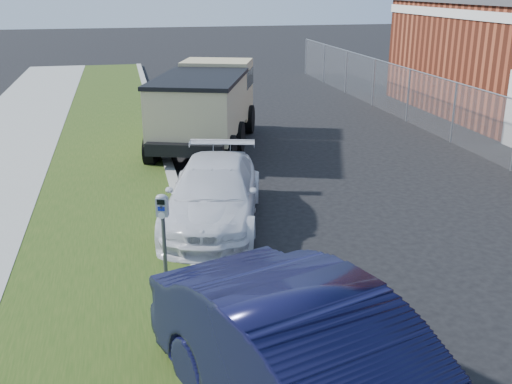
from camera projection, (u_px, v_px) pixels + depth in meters
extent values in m
plane|color=black|center=(346.00, 258.00, 10.48)|extent=(120.00, 120.00, 0.00)
cube|color=gray|center=(185.00, 224.00, 11.76)|extent=(0.25, 50.00, 0.15)
cube|color=#213B10|center=(102.00, 232.00, 11.44)|extent=(3.00, 50.00, 0.13)
plane|color=slate|center=(454.00, 113.00, 17.87)|extent=(0.00, 30.00, 30.00)
cylinder|color=gray|center=(457.00, 83.00, 17.57)|extent=(0.04, 30.00, 0.04)
cylinder|color=gray|center=(454.00, 113.00, 17.87)|extent=(0.06, 0.06, 1.80)
cylinder|color=gray|center=(408.00, 96.00, 20.63)|extent=(0.06, 0.06, 1.80)
cylinder|color=gray|center=(374.00, 82.00, 23.40)|extent=(0.06, 0.06, 1.80)
cylinder|color=gray|center=(346.00, 72.00, 26.16)|extent=(0.06, 0.06, 1.80)
cylinder|color=gray|center=(324.00, 63.00, 28.93)|extent=(0.06, 0.06, 1.80)
cylinder|color=gray|center=(306.00, 56.00, 31.69)|extent=(0.06, 0.06, 1.80)
cube|color=silver|center=(490.00, 17.00, 18.21)|extent=(0.06, 14.00, 0.30)
cylinder|color=#3F4247|center=(164.00, 247.00, 9.44)|extent=(0.08, 0.08, 1.00)
cube|color=gray|center=(162.00, 207.00, 9.22)|extent=(0.21, 0.17, 0.30)
ellipsoid|color=gray|center=(162.00, 198.00, 9.17)|extent=(0.22, 0.18, 0.11)
cube|color=black|center=(161.00, 202.00, 9.12)|extent=(0.12, 0.05, 0.08)
cube|color=#0D1D97|center=(161.00, 209.00, 9.16)|extent=(0.11, 0.04, 0.07)
cylinder|color=silver|center=(162.00, 216.00, 9.20)|extent=(0.11, 0.04, 0.11)
cube|color=#3F4247|center=(161.00, 207.00, 9.15)|extent=(0.04, 0.02, 0.05)
imported|color=silver|center=(213.00, 193.00, 11.86)|extent=(2.77, 4.61, 1.25)
imported|color=black|center=(324.00, 382.00, 5.93)|extent=(3.24, 5.24, 1.63)
cube|color=black|center=(205.00, 126.00, 17.39)|extent=(3.73, 6.03, 0.31)
cube|color=tan|center=(217.00, 89.00, 19.07)|extent=(2.51, 2.20, 1.78)
cube|color=black|center=(217.00, 78.00, 18.95)|extent=(2.54, 2.23, 0.53)
cube|color=tan|center=(200.00, 105.00, 16.48)|extent=(3.25, 4.24, 1.43)
cube|color=black|center=(199.00, 78.00, 16.23)|extent=(3.36, 4.35, 0.11)
cube|color=black|center=(222.00, 108.00, 20.12)|extent=(2.06, 0.83, 0.27)
cylinder|color=black|center=(186.00, 118.00, 19.40)|extent=(0.56, 0.94, 0.89)
cylinder|color=black|center=(249.00, 119.00, 19.18)|extent=(0.56, 0.94, 0.89)
cylinder|color=black|center=(168.00, 135.00, 17.15)|extent=(0.56, 0.94, 0.89)
cylinder|color=black|center=(238.00, 137.00, 16.92)|extent=(0.56, 0.94, 0.89)
cylinder|color=black|center=(152.00, 150.00, 15.64)|extent=(0.56, 0.94, 0.89)
cylinder|color=black|center=(229.00, 152.00, 15.42)|extent=(0.56, 0.94, 0.89)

